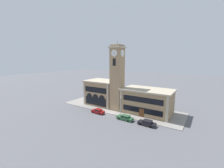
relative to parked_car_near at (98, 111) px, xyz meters
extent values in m
plane|color=#56565B|center=(3.13, 1.51, -0.73)|extent=(300.00, 300.00, 0.00)
cube|color=gray|center=(3.13, 8.19, -0.66)|extent=(41.69, 13.36, 0.15)
cube|color=#9E7F5B|center=(3.13, 6.25, 9.35)|extent=(3.62, 3.62, 20.17)
cube|color=tan|center=(3.13, 6.25, 19.66)|extent=(4.32, 4.32, 0.45)
cube|color=#9E7F5B|center=(3.13, 6.25, 20.19)|extent=(3.33, 3.33, 0.60)
cylinder|color=#4C4C51|center=(3.13, 6.25, 21.09)|extent=(0.10, 0.10, 1.20)
cylinder|color=silver|center=(3.13, 4.39, 17.87)|extent=(2.14, 0.10, 2.14)
cylinder|color=black|center=(3.13, 4.32, 17.87)|extent=(0.17, 0.04, 0.17)
cylinder|color=silver|center=(5.00, 6.25, 17.87)|extent=(0.10, 2.14, 2.14)
cylinder|color=black|center=(5.07, 6.25, 17.87)|extent=(0.04, 0.17, 0.17)
cube|color=black|center=(3.13, 4.40, 15.10)|extent=(1.01, 0.10, 2.20)
cube|color=#9E7F5B|center=(-4.56, 8.65, 3.57)|extent=(11.17, 8.43, 8.61)
cube|color=tan|center=(-4.56, 8.65, 8.10)|extent=(11.87, 9.13, 0.45)
cube|color=tan|center=(-9.80, 4.38, 3.57)|extent=(0.70, 0.16, 8.61)
cube|color=tan|center=(0.67, 4.38, 3.57)|extent=(0.70, 0.16, 8.61)
cube|color=black|center=(-4.56, 4.40, 5.47)|extent=(9.16, 0.10, 1.89)
cube|color=black|center=(-4.56, 4.40, 1.33)|extent=(8.94, 0.10, 2.75)
cylinder|color=black|center=(-7.36, 4.39, 2.71)|extent=(2.46, 0.06, 2.46)
cylinder|color=black|center=(-4.56, 4.39, 2.71)|extent=(2.46, 0.06, 2.46)
cylinder|color=black|center=(-1.77, 4.39, 2.71)|extent=(2.46, 0.06, 2.46)
cube|color=#9E7F5B|center=(12.61, 8.65, 2.89)|extent=(14.73, 8.43, 7.24)
cube|color=tan|center=(12.61, 8.65, 6.73)|extent=(15.43, 9.13, 0.45)
cube|color=tan|center=(5.60, 4.38, 2.89)|extent=(0.70, 0.16, 7.24)
cube|color=tan|center=(19.63, 4.38, 2.89)|extent=(0.70, 0.16, 7.24)
cube|color=black|center=(12.61, 4.40, 4.48)|extent=(12.08, 0.10, 1.59)
cube|color=#5B3319|center=(12.61, 4.39, 0.57)|extent=(1.50, 0.12, 2.61)
cube|color=black|center=(12.61, 4.40, 1.35)|extent=(12.08, 0.10, 1.62)
cube|color=maroon|center=(-0.05, 0.00, -0.18)|extent=(4.28, 1.90, 0.73)
cube|color=maroon|center=(0.12, 0.00, 0.42)|extent=(2.08, 1.65, 0.48)
cube|color=black|center=(0.12, 0.00, 0.42)|extent=(2.00, 1.68, 0.36)
cylinder|color=black|center=(-1.39, -0.72, -0.39)|extent=(0.68, 0.24, 0.68)
cylinder|color=black|center=(-1.34, 0.81, -0.39)|extent=(0.68, 0.24, 0.68)
cylinder|color=black|center=(1.23, -0.81, -0.39)|extent=(0.68, 0.24, 0.68)
cylinder|color=black|center=(1.28, 0.72, -0.39)|extent=(0.68, 0.24, 0.68)
cube|color=#285633|center=(9.48, 0.00, -0.19)|extent=(4.70, 1.86, 0.75)
cube|color=#285633|center=(9.67, 0.00, 0.43)|extent=(2.28, 1.61, 0.48)
cube|color=black|center=(9.67, 0.00, 0.43)|extent=(2.19, 1.64, 0.36)
cylinder|color=black|center=(8.02, -0.69, -0.42)|extent=(0.63, 0.24, 0.62)
cylinder|color=black|center=(8.07, 0.79, -0.42)|extent=(0.63, 0.24, 0.62)
cylinder|color=black|center=(10.90, -0.79, -0.42)|extent=(0.63, 0.24, 0.62)
cylinder|color=black|center=(10.95, 0.69, -0.42)|extent=(0.63, 0.24, 0.62)
cube|color=black|center=(15.82, 0.00, -0.22)|extent=(4.56, 2.02, 0.70)
cube|color=black|center=(16.00, 0.00, 0.42)|extent=(2.22, 1.75, 0.57)
cube|color=black|center=(16.00, 0.00, 0.42)|extent=(2.13, 1.79, 0.43)
cylinder|color=black|center=(14.40, -0.77, -0.43)|extent=(0.62, 0.24, 0.61)
cylinder|color=black|center=(14.46, 0.87, -0.43)|extent=(0.62, 0.24, 0.61)
cylinder|color=black|center=(17.19, -0.87, -0.43)|extent=(0.62, 0.24, 0.61)
cylinder|color=black|center=(17.24, 0.78, -0.43)|extent=(0.62, 0.24, 0.61)
cylinder|color=#4C4C51|center=(6.93, 2.24, 2.08)|extent=(0.12, 0.12, 5.31)
sphere|color=silver|center=(6.93, 2.24, 4.91)|extent=(0.36, 0.36, 0.36)
camera|label=1|loc=(28.01, -35.06, 16.12)|focal=24.00mm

